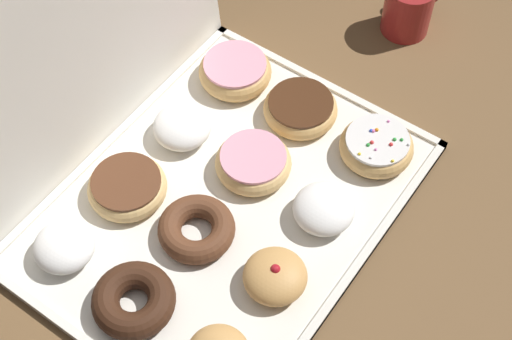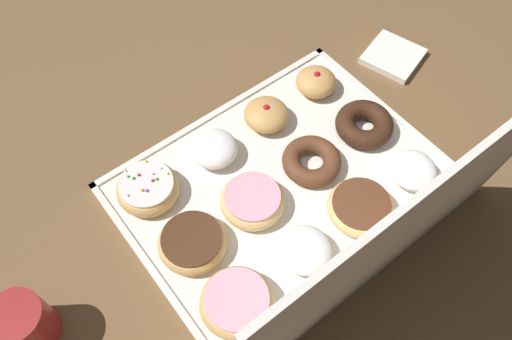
# 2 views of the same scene
# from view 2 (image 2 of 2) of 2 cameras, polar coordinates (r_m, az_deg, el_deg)

# --- Properties ---
(ground_plane) EXTENTS (3.00, 3.00, 0.00)m
(ground_plane) POSITION_cam_2_polar(r_m,az_deg,el_deg) (0.93, 3.06, -1.99)
(ground_plane) COLOR brown
(donut_box) EXTENTS (0.56, 0.43, 0.01)m
(donut_box) POSITION_cam_2_polar(r_m,az_deg,el_deg) (0.93, 3.08, -1.82)
(donut_box) COLOR silver
(donut_box) RESTS_ON ground
(box_lid_open) EXTENTS (0.56, 0.04, 0.42)m
(box_lid_open) POSITION_cam_2_polar(r_m,az_deg,el_deg) (0.69, 16.75, -6.63)
(box_lid_open) COLOR silver
(box_lid_open) RESTS_ON ground
(jelly_filled_donut_0) EXTENTS (0.08, 0.08, 0.05)m
(jelly_filled_donut_0) POSITION_cam_2_polar(r_m,az_deg,el_deg) (1.05, 6.77, 9.84)
(jelly_filled_donut_0) COLOR tan
(jelly_filled_donut_0) RESTS_ON donut_box
(jelly_filled_donut_1) EXTENTS (0.09, 0.09, 0.05)m
(jelly_filled_donut_1) POSITION_cam_2_polar(r_m,az_deg,el_deg) (0.99, 1.17, 6.26)
(jelly_filled_donut_1) COLOR tan
(jelly_filled_donut_1) RESTS_ON donut_box
(powdered_filled_donut_2) EXTENTS (0.09, 0.09, 0.04)m
(powdered_filled_donut_2) POSITION_cam_2_polar(r_m,az_deg,el_deg) (0.94, -4.74, 2.40)
(powdered_filled_donut_2) COLOR white
(powdered_filled_donut_2) RESTS_ON donut_box
(sprinkle_donut_3) EXTENTS (0.11, 0.11, 0.04)m
(sprinkle_donut_3) POSITION_cam_2_polar(r_m,az_deg,el_deg) (0.92, -12.09, -2.01)
(sprinkle_donut_3) COLOR tan
(sprinkle_donut_3) RESTS_ON donut_box
(chocolate_cake_ring_donut_4) EXTENTS (0.11, 0.11, 0.04)m
(chocolate_cake_ring_donut_4) POSITION_cam_2_polar(r_m,az_deg,el_deg) (1.00, 12.21, 4.94)
(chocolate_cake_ring_donut_4) COLOR #381E11
(chocolate_cake_ring_donut_4) RESTS_ON donut_box
(chocolate_cake_ring_donut_5) EXTENTS (0.11, 0.11, 0.03)m
(chocolate_cake_ring_donut_5) POSITION_cam_2_polar(r_m,az_deg,el_deg) (0.94, 6.17, 1.12)
(chocolate_cake_ring_donut_5) COLOR #59331E
(chocolate_cake_ring_donut_5) RESTS_ON donut_box
(pink_frosted_donut_6) EXTENTS (0.11, 0.11, 0.04)m
(pink_frosted_donut_6) POSITION_cam_2_polar(r_m,az_deg,el_deg) (0.88, -0.30, -3.57)
(pink_frosted_donut_6) COLOR #E5B770
(pink_frosted_donut_6) RESTS_ON donut_box
(chocolate_frosted_donut_7) EXTENTS (0.12, 0.12, 0.04)m
(chocolate_frosted_donut_7) POSITION_cam_2_polar(r_m,az_deg,el_deg) (0.86, -7.08, -8.21)
(chocolate_frosted_donut_7) COLOR tan
(chocolate_frosted_donut_7) RESTS_ON donut_box
(powdered_filled_donut_8) EXTENTS (0.09, 0.09, 0.04)m
(powdered_filled_donut_8) POSITION_cam_2_polar(r_m,az_deg,el_deg) (0.96, 17.23, 0.01)
(powdered_filled_donut_8) COLOR white
(powdered_filled_donut_8) RESTS_ON donut_box
(chocolate_frosted_donut_9) EXTENTS (0.12, 0.12, 0.03)m
(chocolate_frosted_donut_9) POSITION_cam_2_polar(r_m,az_deg,el_deg) (0.90, 11.67, -4.12)
(chocolate_frosted_donut_9) COLOR #E5B770
(chocolate_frosted_donut_9) RESTS_ON donut_box
(powdered_filled_donut_10) EXTENTS (0.09, 0.09, 0.04)m
(powdered_filled_donut_10) POSITION_cam_2_polar(r_m,az_deg,el_deg) (0.85, 5.46, -8.93)
(powdered_filled_donut_10) COLOR white
(powdered_filled_donut_10) RESTS_ON donut_box
(pink_frosted_donut_11) EXTENTS (0.12, 0.12, 0.04)m
(pink_frosted_donut_11) POSITION_cam_2_polar(r_m,az_deg,el_deg) (0.81, -2.16, -14.67)
(pink_frosted_donut_11) COLOR tan
(pink_frosted_donut_11) RESTS_ON donut_box
(coffee_mug) EXTENTS (0.10, 0.08, 0.09)m
(coffee_mug) POSITION_cam_2_polar(r_m,az_deg,el_deg) (0.86, -24.90, -15.58)
(coffee_mug) COLOR maroon
(coffee_mug) RESTS_ON ground
(napkin_stack) EXTENTS (0.14, 0.14, 0.01)m
(napkin_stack) POSITION_cam_2_polar(r_m,az_deg,el_deg) (1.17, 15.18, 12.27)
(napkin_stack) COLOR white
(napkin_stack) RESTS_ON ground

